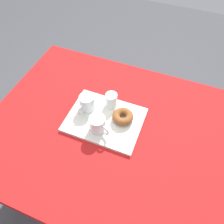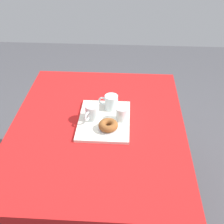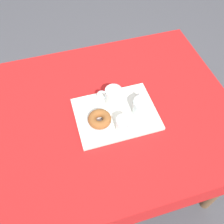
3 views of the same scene
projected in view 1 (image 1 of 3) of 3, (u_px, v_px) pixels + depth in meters
ground_plane at (109, 177)px, 1.76m from camera, size 6.00×6.00×0.00m
dining_table at (108, 137)px, 1.23m from camera, size 1.32×1.05×0.75m
serving_tray at (105, 120)px, 1.17m from camera, size 0.41×0.31×0.02m
tea_mug_left at (98, 124)px, 1.09m from camera, size 0.12×0.08×0.09m
tea_mug_right at (87, 103)px, 1.18m from camera, size 0.08×0.13×0.09m
water_glass_near at (111, 100)px, 1.19m from camera, size 0.07×0.07×0.08m
donut_plate_left at (123, 119)px, 1.16m from camera, size 0.12×0.12×0.01m
sugar_donut_left at (123, 117)px, 1.14m from camera, size 0.11×0.11×0.04m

